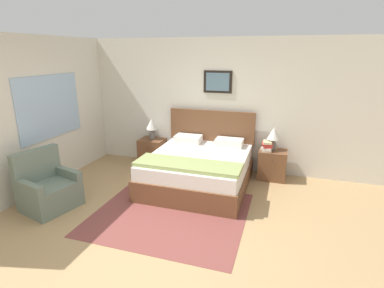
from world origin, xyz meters
name	(u,v)px	position (x,y,z in m)	size (l,w,h in m)	color
ground_plane	(141,240)	(0.00, 0.00, 0.00)	(16.00, 16.00, 0.00)	tan
wall_back	(203,105)	(0.00, 2.85, 1.30)	(7.10, 0.09, 2.60)	silver
wall_left	(55,110)	(-2.38, 1.40, 1.30)	(0.08, 5.22, 2.60)	silver
area_rug_main	(171,213)	(0.11, 0.73, 0.00)	(2.21, 1.99, 0.01)	brown
bed	(199,168)	(0.22, 1.83, 0.32)	(1.73, 1.91, 1.22)	brown
armchair	(48,189)	(-1.75, 0.35, 0.30)	(0.81, 0.87, 0.90)	slate
nightstand_near_window	(152,152)	(-1.02, 2.56, 0.28)	(0.51, 0.45, 0.56)	brown
nightstand_by_door	(272,164)	(1.47, 2.56, 0.28)	(0.51, 0.45, 0.56)	brown
table_lamp_near_window	(152,125)	(-1.03, 2.58, 0.86)	(0.24, 0.24, 0.44)	slate
table_lamp_by_door	(274,135)	(1.45, 2.58, 0.86)	(0.24, 0.24, 0.44)	slate
book_thick_bottom	(267,150)	(1.35, 2.51, 0.58)	(0.18, 0.25, 0.03)	silver
book_hardcover_middle	(267,148)	(1.35, 2.51, 0.61)	(0.22, 0.27, 0.04)	silver
book_novel_upper	(267,146)	(1.35, 2.51, 0.65)	(0.19, 0.27, 0.03)	#B7332D
book_slim_near_top	(267,144)	(1.35, 2.51, 0.69)	(0.21, 0.21, 0.03)	#B7332D
book_paperback_top	(268,142)	(1.35, 2.51, 0.72)	(0.17, 0.24, 0.04)	beige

